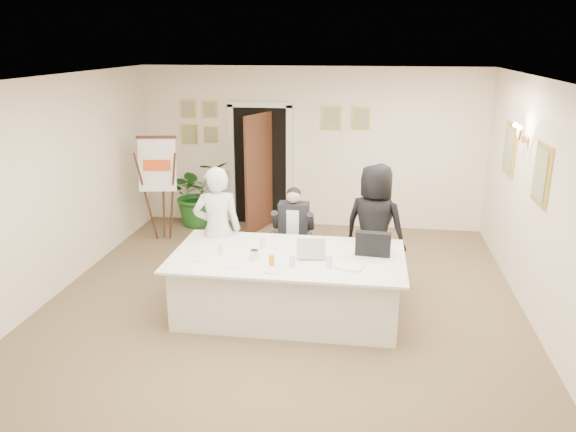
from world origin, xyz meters
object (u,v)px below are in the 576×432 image
(standing_woman, at_px, (374,227))
(flip_chart, at_px, (160,194))
(conference_table, at_px, (288,284))
(standing_man, at_px, (218,230))
(steel_jug, at_px, (254,254))
(potted_palm, at_px, (198,193))
(seated_man, at_px, (293,233))
(oj_glass, at_px, (272,261))
(laptop, at_px, (312,245))
(laptop_bag, at_px, (373,244))
(paper_stack, at_px, (349,267))

(standing_woman, bearing_deg, flip_chart, -0.23)
(conference_table, height_order, standing_woman, standing_woman)
(standing_man, height_order, steel_jug, standing_man)
(flip_chart, xyz_separation_m, standing_woman, (3.48, -1.40, 0.05))
(flip_chart, distance_m, steel_jug, 3.29)
(standing_man, xyz_separation_m, potted_palm, (-1.10, 2.70, -0.25))
(seated_man, bearing_deg, oj_glass, -104.52)
(potted_palm, relative_size, laptop, 3.37)
(conference_table, height_order, seated_man, seated_man)
(laptop_bag, height_order, steel_jug, laptop_bag)
(flip_chart, bearing_deg, paper_stack, -39.61)
(standing_man, xyz_separation_m, laptop, (1.29, -0.56, 0.07))
(seated_man, xyz_separation_m, standing_woman, (1.11, -0.18, 0.20))
(paper_stack, xyz_separation_m, oj_glass, (-0.87, -0.07, 0.05))
(laptop, xyz_separation_m, paper_stack, (0.46, -0.30, -0.12))
(standing_woman, relative_size, paper_stack, 6.11)
(laptop, bearing_deg, standing_woman, 44.39)
(flip_chart, relative_size, oj_glass, 13.28)
(steel_jug, bearing_deg, seated_man, 78.10)
(standing_woman, bearing_deg, oj_glass, 70.76)
(standing_man, relative_size, paper_stack, 6.07)
(flip_chart, relative_size, potted_palm, 1.46)
(potted_palm, distance_m, oj_glass, 4.14)
(seated_man, bearing_deg, flip_chart, 139.81)
(standing_woman, height_order, paper_stack, standing_woman)
(conference_table, bearing_deg, standing_man, 151.11)
(standing_woman, xyz_separation_m, laptop, (-0.73, -0.96, 0.06))
(laptop, relative_size, laptop_bag, 0.86)
(standing_man, xyz_separation_m, steel_jug, (0.64, -0.74, -0.02))
(conference_table, height_order, standing_man, standing_man)
(paper_stack, bearing_deg, potted_palm, 128.69)
(seated_man, bearing_deg, laptop_bag, -55.66)
(laptop_bag, distance_m, oj_glass, 1.24)
(flip_chart, height_order, potted_palm, flip_chart)
(oj_glass, xyz_separation_m, steel_jug, (-0.24, 0.19, -0.01))
(conference_table, bearing_deg, oj_glass, -109.01)
(conference_table, relative_size, potted_palm, 2.33)
(steel_jug, bearing_deg, standing_man, 131.00)
(conference_table, bearing_deg, flip_chart, 136.34)
(seated_man, xyz_separation_m, oj_glass, (-0.04, -1.50, 0.18))
(conference_table, distance_m, oj_glass, 0.60)
(seated_man, bearing_deg, steel_jug, -114.92)
(standing_woman, relative_size, potted_palm, 1.44)
(standing_man, xyz_separation_m, oj_glass, (0.88, -0.93, -0.01))
(oj_glass, bearing_deg, steel_jug, 141.43)
(seated_man, height_order, standing_man, standing_man)
(flip_chart, height_order, laptop, flip_chart)
(laptop, bearing_deg, oj_glass, -146.28)
(conference_table, xyz_separation_m, oj_glass, (-0.13, -0.37, 0.45))
(standing_man, xyz_separation_m, standing_woman, (2.03, 0.40, 0.01))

